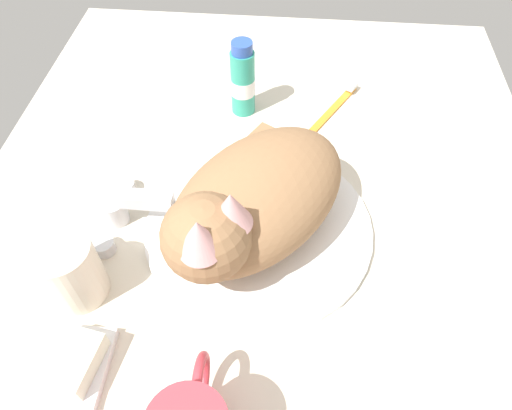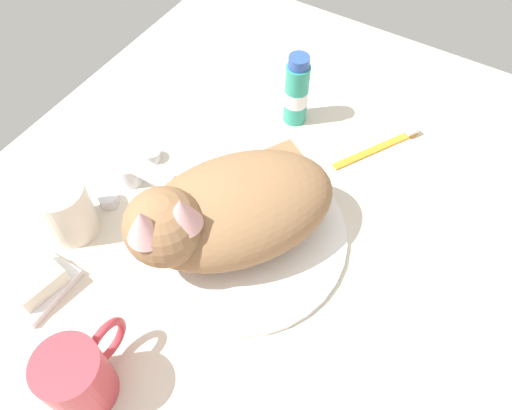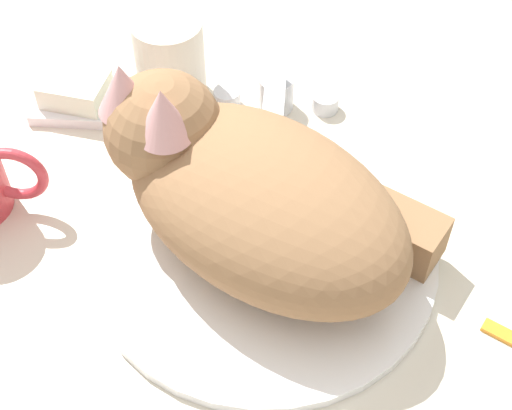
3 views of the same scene
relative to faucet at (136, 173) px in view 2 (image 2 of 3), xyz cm
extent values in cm
cube|color=beige|center=(0.00, -18.18, -3.99)|extent=(110.00, 82.50, 3.00)
cylinder|color=white|center=(0.00, -18.18, -1.99)|extent=(30.14, 30.14, 1.01)
cylinder|color=silver|center=(0.00, 1.30, -0.63)|extent=(3.60, 3.60, 3.72)
cube|color=silver|center=(0.00, -2.93, 2.23)|extent=(2.00, 8.47, 2.00)
cylinder|color=silver|center=(-5.11, 1.30, -1.59)|extent=(2.80, 2.80, 1.80)
cylinder|color=silver|center=(5.11, 1.30, -1.59)|extent=(2.80, 2.80, 1.80)
ellipsoid|color=#936B47|center=(0.00, -18.18, 4.26)|extent=(30.90, 28.75, 11.50)
sphere|color=#936B47|center=(-8.69, -13.29, 7.43)|extent=(13.95, 13.95, 9.98)
ellipsoid|color=white|center=(-7.09, -14.47, 5.70)|extent=(8.48, 8.27, 5.49)
cone|color=#DB9E9E|center=(-7.92, -16.03, 11.67)|extent=(6.28, 6.28, 4.49)
cone|color=#DB9E9E|center=(-11.54, -13.36, 11.67)|extent=(6.28, 6.28, 4.49)
cube|color=#936B47|center=(10.19, -16.60, 0.66)|extent=(11.05, 8.89, 4.29)
ellipsoid|color=white|center=(0.86, -9.22, 0.44)|extent=(6.64, 6.22, 3.86)
cylinder|color=#C63842|center=(-27.21, -14.45, 2.16)|extent=(7.42, 7.42, 9.31)
torus|color=#C63842|center=(-22.30, -14.45, 2.16)|extent=(6.22, 1.00, 6.22)
cylinder|color=silver|center=(-11.00, 2.67, 1.97)|extent=(7.14, 7.14, 8.93)
cube|color=white|center=(-20.48, -0.37, -1.89)|extent=(9.00, 6.40, 1.20)
cube|color=silver|center=(-20.48, -0.37, -0.01)|extent=(7.15, 6.01, 2.57)
cylinder|color=teal|center=(24.59, -13.49, 2.92)|extent=(3.85, 3.85, 10.82)
cylinder|color=white|center=(24.59, -13.49, 2.38)|extent=(3.93, 3.93, 2.71)
cylinder|color=#2D51AD|center=(24.59, -13.49, 9.23)|extent=(3.27, 3.27, 1.80)
cube|color=orange|center=(25.19, -28.10, -2.09)|extent=(14.41, 9.10, 0.80)
cube|color=white|center=(31.14, -31.58, -1.29)|extent=(2.63, 2.35, 0.80)
camera|label=1|loc=(-36.62, -21.17, 48.12)|focal=32.63mm
camera|label=2|loc=(-31.37, -40.01, 58.23)|focal=35.54mm
camera|label=3|loc=(2.17, -57.88, 50.14)|focal=52.66mm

